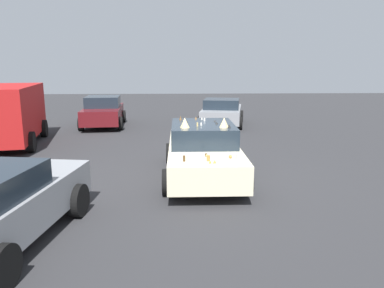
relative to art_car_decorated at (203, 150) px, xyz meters
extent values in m
plane|color=#2D2D30|center=(-0.05, 0.00, -0.72)|extent=(60.00, 60.00, 0.00)
cube|color=beige|center=(-0.05, 0.00, -0.14)|extent=(4.63, 1.84, 0.63)
cube|color=#1E2833|center=(0.17, 0.00, 0.44)|extent=(2.25, 1.68, 0.51)
cylinder|color=black|center=(-1.49, -0.91, -0.41)|extent=(0.62, 0.23, 0.62)
cylinder|color=black|center=(-1.48, 0.94, -0.41)|extent=(0.62, 0.23, 0.62)
cylinder|color=black|center=(1.37, -0.93, -0.41)|extent=(0.62, 0.23, 0.62)
cylinder|color=black|center=(1.38, 0.91, -0.41)|extent=(0.62, 0.23, 0.62)
ellipsoid|color=black|center=(-1.00, 0.91, -0.27)|extent=(0.19, 0.02, 0.14)
ellipsoid|color=black|center=(-1.09, -0.90, 0.03)|extent=(0.17, 0.02, 0.09)
ellipsoid|color=black|center=(-1.60, -0.89, 0.01)|extent=(0.19, 0.02, 0.10)
ellipsoid|color=black|center=(1.71, -0.92, -0.14)|extent=(0.16, 0.02, 0.09)
ellipsoid|color=black|center=(-0.92, 0.91, -0.29)|extent=(0.19, 0.02, 0.11)
ellipsoid|color=black|center=(0.23, 0.90, -0.25)|extent=(0.13, 0.02, 0.09)
ellipsoid|color=black|center=(1.19, -0.92, -0.20)|extent=(0.20, 0.02, 0.10)
ellipsoid|color=black|center=(1.91, 0.89, -0.06)|extent=(0.17, 0.02, 0.14)
ellipsoid|color=black|center=(1.25, -0.92, -0.09)|extent=(0.10, 0.02, 0.09)
ellipsoid|color=black|center=(0.76, -0.91, -0.25)|extent=(0.10, 0.02, 0.11)
ellipsoid|color=black|center=(0.44, -0.91, -0.13)|extent=(0.17, 0.02, 0.13)
ellipsoid|color=black|center=(1.66, -0.92, -0.08)|extent=(0.14, 0.02, 0.09)
cylinder|color=#51381E|center=(-1.84, 0.55, 0.24)|extent=(0.08, 0.08, 0.13)
cylinder|color=#A87A38|center=(-1.83, 0.02, 0.24)|extent=(0.11, 0.11, 0.13)
cylinder|color=#51381E|center=(-1.41, 0.04, 0.21)|extent=(0.08, 0.08, 0.07)
cone|color=orange|center=(-2.03, 0.00, 0.21)|extent=(0.07, 0.07, 0.06)
sphere|color=#A87A38|center=(-1.61, -0.49, 0.22)|extent=(0.08, 0.08, 0.08)
cone|color=gray|center=(-1.70, -0.61, 0.25)|extent=(0.06, 0.06, 0.14)
cone|color=#A87A38|center=(-2.03, -0.10, 0.22)|extent=(0.10, 0.10, 0.07)
sphere|color=tan|center=(-1.43, 0.03, 0.21)|extent=(0.05, 0.05, 0.05)
cone|color=#51381E|center=(0.90, 0.59, 0.75)|extent=(0.12, 0.12, 0.12)
cylinder|color=tan|center=(-0.27, 0.17, 0.74)|extent=(0.06, 0.06, 0.10)
cone|color=black|center=(0.09, -0.36, 0.73)|extent=(0.10, 0.10, 0.07)
cone|color=gray|center=(0.99, -0.03, 0.72)|extent=(0.08, 0.08, 0.06)
cone|color=black|center=(0.51, -0.36, 0.72)|extent=(0.10, 0.10, 0.05)
cylinder|color=silver|center=(-0.13, 0.06, 0.73)|extent=(0.06, 0.06, 0.07)
cone|color=black|center=(-0.58, -0.60, 0.75)|extent=(0.10, 0.10, 0.11)
cylinder|color=silver|center=(0.64, -0.08, 0.73)|extent=(0.06, 0.06, 0.08)
cone|color=#51381E|center=(1.06, 0.14, 0.73)|extent=(0.11, 0.11, 0.07)
cylinder|color=black|center=(0.15, 0.46, 0.72)|extent=(0.12, 0.12, 0.06)
cone|color=#D8BC7F|center=(-0.45, -0.49, 0.82)|extent=(0.24, 0.24, 0.25)
cone|color=#D8BC7F|center=(-0.44, 0.50, 0.82)|extent=(0.24, 0.24, 0.25)
cube|color=#B21919|center=(4.30, 7.01, 0.54)|extent=(5.11, 2.92, 1.90)
cylinder|color=black|center=(3.08, 5.71, -0.36)|extent=(0.75, 0.37, 0.72)
cylinder|color=black|center=(5.91, 6.24, -0.36)|extent=(0.75, 0.37, 0.72)
cylinder|color=black|center=(-2.63, 2.67, -0.39)|extent=(0.68, 0.31, 0.66)
cylinder|color=black|center=(-5.12, 3.03, -0.39)|extent=(0.68, 0.31, 0.66)
cube|color=#5B1419|center=(8.62, 4.27, -0.11)|extent=(4.14, 2.03, 0.68)
cube|color=#1E2833|center=(8.72, 4.28, 0.49)|extent=(1.94, 1.72, 0.52)
cylinder|color=black|center=(7.45, 3.29, -0.40)|extent=(0.64, 0.27, 0.62)
cylinder|color=black|center=(7.31, 5.05, -0.40)|extent=(0.64, 0.27, 0.62)
cylinder|color=black|center=(9.93, 3.49, -0.40)|extent=(0.64, 0.27, 0.62)
cylinder|color=black|center=(9.80, 5.25, -0.40)|extent=(0.64, 0.27, 0.62)
cube|color=gray|center=(8.75, -1.58, -0.15)|extent=(4.30, 2.54, 0.61)
cube|color=#1E2833|center=(8.45, -1.53, 0.38)|extent=(1.97, 1.96, 0.46)
cylinder|color=black|center=(10.15, -0.90, -0.41)|extent=(0.63, 0.33, 0.60)
cylinder|color=black|center=(9.80, -2.73, -0.41)|extent=(0.63, 0.33, 0.60)
cylinder|color=black|center=(7.70, -0.44, -0.41)|extent=(0.63, 0.33, 0.60)
cylinder|color=black|center=(7.35, -2.27, -0.41)|extent=(0.63, 0.33, 0.60)
camera|label=1|loc=(-9.68, 0.72, 2.22)|focal=34.85mm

